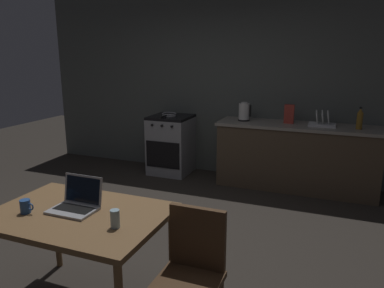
{
  "coord_description": "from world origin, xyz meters",
  "views": [
    {
      "loc": [
        1.76,
        -2.85,
        1.84
      ],
      "look_at": [
        0.3,
        0.84,
        0.86
      ],
      "focal_mm": 34.67,
      "sensor_mm": 36.0,
      "label": 1
    }
  ],
  "objects_px": {
    "frying_pan": "(169,114)",
    "coffee_mug": "(26,206)",
    "chair": "(192,268)",
    "laptop": "(76,203)",
    "dish_rack": "(322,122)",
    "bottle": "(360,119)",
    "electric_kettle": "(244,112)",
    "drinking_glass": "(115,219)",
    "cereal_box": "(289,114)",
    "stove_oven": "(171,144)",
    "dining_table": "(79,222)"
  },
  "relations": [
    {
      "from": "frying_pan",
      "to": "chair",
      "type": "bearing_deg",
      "value": -62.64
    },
    {
      "from": "dining_table",
      "to": "laptop",
      "type": "height_order",
      "value": "laptop"
    },
    {
      "from": "drinking_glass",
      "to": "dining_table",
      "type": "bearing_deg",
      "value": 165.34
    },
    {
      "from": "electric_kettle",
      "to": "bottle",
      "type": "bearing_deg",
      "value": -1.92
    },
    {
      "from": "laptop",
      "to": "drinking_glass",
      "type": "height_order",
      "value": "laptop"
    },
    {
      "from": "bottle",
      "to": "dining_table",
      "type": "bearing_deg",
      "value": -121.46
    },
    {
      "from": "frying_pan",
      "to": "coffee_mug",
      "type": "height_order",
      "value": "frying_pan"
    },
    {
      "from": "drinking_glass",
      "to": "frying_pan",
      "type": "bearing_deg",
      "value": 109.3
    },
    {
      "from": "dining_table",
      "to": "electric_kettle",
      "type": "distance_m",
      "value": 3.19
    },
    {
      "from": "dish_rack",
      "to": "frying_pan",
      "type": "bearing_deg",
      "value": -179.23
    },
    {
      "from": "cereal_box",
      "to": "dish_rack",
      "type": "xyz_separation_m",
      "value": [
        0.43,
        -0.02,
        -0.08
      ]
    },
    {
      "from": "chair",
      "to": "frying_pan",
      "type": "bearing_deg",
      "value": 128.1
    },
    {
      "from": "chair",
      "to": "bottle",
      "type": "bearing_deg",
      "value": 82.02
    },
    {
      "from": "frying_pan",
      "to": "cereal_box",
      "type": "relative_size",
      "value": 1.55
    },
    {
      "from": "frying_pan",
      "to": "drinking_glass",
      "type": "xyz_separation_m",
      "value": [
        1.13,
        -3.21,
        -0.11
      ]
    },
    {
      "from": "bottle",
      "to": "coffee_mug",
      "type": "distance_m",
      "value": 3.93
    },
    {
      "from": "chair",
      "to": "drinking_glass",
      "type": "xyz_separation_m",
      "value": [
        -0.48,
        -0.11,
        0.31
      ]
    },
    {
      "from": "cereal_box",
      "to": "chair",
      "type": "bearing_deg",
      "value": -93.09
    },
    {
      "from": "stove_oven",
      "to": "dining_table",
      "type": "xyz_separation_m",
      "value": [
        0.74,
        -3.14,
        0.23
      ]
    },
    {
      "from": "cereal_box",
      "to": "drinking_glass",
      "type": "bearing_deg",
      "value": -101.27
    },
    {
      "from": "electric_kettle",
      "to": "dish_rack",
      "type": "relative_size",
      "value": 0.77
    },
    {
      "from": "electric_kettle",
      "to": "dining_table",
      "type": "bearing_deg",
      "value": -97.29
    },
    {
      "from": "bottle",
      "to": "frying_pan",
      "type": "relative_size",
      "value": 0.7
    },
    {
      "from": "cereal_box",
      "to": "laptop",
      "type": "bearing_deg",
      "value": -108.78
    },
    {
      "from": "bottle",
      "to": "dish_rack",
      "type": "distance_m",
      "value": 0.45
    },
    {
      "from": "dining_table",
      "to": "coffee_mug",
      "type": "bearing_deg",
      "value": -157.68
    },
    {
      "from": "cereal_box",
      "to": "frying_pan",
      "type": "bearing_deg",
      "value": -178.39
    },
    {
      "from": "dining_table",
      "to": "bottle",
      "type": "bearing_deg",
      "value": 58.54
    },
    {
      "from": "chair",
      "to": "coffee_mug",
      "type": "bearing_deg",
      "value": -162.01
    },
    {
      "from": "dining_table",
      "to": "coffee_mug",
      "type": "height_order",
      "value": "coffee_mug"
    },
    {
      "from": "drinking_glass",
      "to": "laptop",
      "type": "bearing_deg",
      "value": 161.8
    },
    {
      "from": "laptop",
      "to": "bottle",
      "type": "bearing_deg",
      "value": 48.63
    },
    {
      "from": "laptop",
      "to": "dish_rack",
      "type": "height_order",
      "value": "dish_rack"
    },
    {
      "from": "frying_pan",
      "to": "bottle",
      "type": "bearing_deg",
      "value": -0.44
    },
    {
      "from": "frying_pan",
      "to": "drinking_glass",
      "type": "relative_size",
      "value": 3.35
    },
    {
      "from": "bottle",
      "to": "dish_rack",
      "type": "bearing_deg",
      "value": 173.54
    },
    {
      "from": "laptop",
      "to": "dish_rack",
      "type": "distance_m",
      "value": 3.45
    },
    {
      "from": "coffee_mug",
      "to": "dish_rack",
      "type": "xyz_separation_m",
      "value": [
        1.79,
        3.28,
        0.15
      ]
    },
    {
      "from": "coffee_mug",
      "to": "cereal_box",
      "type": "relative_size",
      "value": 0.42
    },
    {
      "from": "chair",
      "to": "frying_pan",
      "type": "relative_size",
      "value": 2.2
    },
    {
      "from": "dining_table",
      "to": "electric_kettle",
      "type": "relative_size",
      "value": 4.66
    },
    {
      "from": "dining_table",
      "to": "drinking_glass",
      "type": "height_order",
      "value": "drinking_glass"
    },
    {
      "from": "electric_kettle",
      "to": "cereal_box",
      "type": "xyz_separation_m",
      "value": [
        0.62,
        0.02,
        0.0
      ]
    },
    {
      "from": "laptop",
      "to": "cereal_box",
      "type": "bearing_deg",
      "value": 62.22
    },
    {
      "from": "stove_oven",
      "to": "dish_rack",
      "type": "xyz_separation_m",
      "value": [
        2.19,
        0.0,
        0.5
      ]
    },
    {
      "from": "electric_kettle",
      "to": "drinking_glass",
      "type": "height_order",
      "value": "electric_kettle"
    },
    {
      "from": "cereal_box",
      "to": "dish_rack",
      "type": "relative_size",
      "value": 0.76
    },
    {
      "from": "bottle",
      "to": "drinking_glass",
      "type": "xyz_separation_m",
      "value": [
        -1.53,
        -3.19,
        -0.22
      ]
    },
    {
      "from": "stove_oven",
      "to": "frying_pan",
      "type": "bearing_deg",
      "value": -123.98
    },
    {
      "from": "stove_oven",
      "to": "laptop",
      "type": "distance_m",
      "value": 3.2
    }
  ]
}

